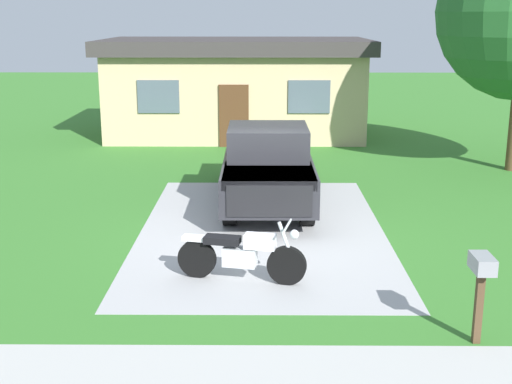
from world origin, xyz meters
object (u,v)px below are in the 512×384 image
object	(u,v)px
mailbox	(481,276)
neighbor_house	(236,86)
pickup_truck	(268,163)
motorcycle	(242,254)

from	to	relation	value
mailbox	neighbor_house	bearing A→B (deg)	103.00
pickup_truck	motorcycle	bearing A→B (deg)	-95.31
mailbox	neighbor_house	size ratio (longest dim) A/B	0.13
mailbox	pickup_truck	bearing A→B (deg)	111.17
motorcycle	neighbor_house	distance (m)	14.63
pickup_truck	neighbor_house	size ratio (longest dim) A/B	0.59
neighbor_house	pickup_truck	bearing A→B (deg)	-83.58
motorcycle	mailbox	distance (m)	3.98
motorcycle	mailbox	bearing A→B (deg)	-34.19
neighbor_house	mailbox	bearing A→B (deg)	-77.00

